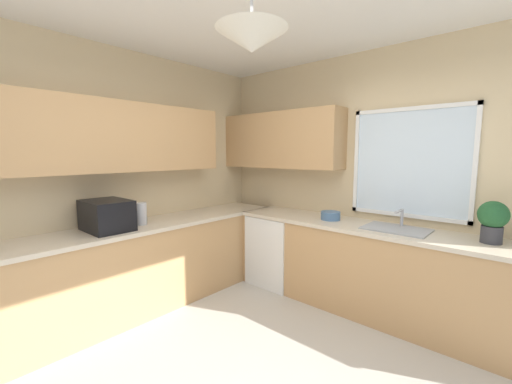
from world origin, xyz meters
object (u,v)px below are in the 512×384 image
at_px(kettle, 141,214).
at_px(sink_assembly, 396,229).
at_px(potted_plant, 493,219).
at_px(microwave, 107,215).
at_px(dishwasher, 278,249).
at_px(bowl, 331,216).

xyz_separation_m(kettle, sink_assembly, (2.04, 1.53, -0.10)).
relative_size(kettle, potted_plant, 0.66).
distance_m(microwave, potted_plant, 3.39).
distance_m(dishwasher, potted_plant, 2.25).
distance_m(sink_assembly, bowl, 0.70).
xyz_separation_m(kettle, potted_plant, (2.78, 1.57, 0.08)).
bearing_deg(dishwasher, microwave, -109.85).
xyz_separation_m(dishwasher, sink_assembly, (1.40, 0.04, 0.49)).
height_order(kettle, potted_plant, potted_plant).
xyz_separation_m(potted_plant, bowl, (-1.44, -0.05, -0.15)).
distance_m(sink_assembly, potted_plant, 0.76).
bearing_deg(potted_plant, dishwasher, -177.86).
relative_size(kettle, sink_assembly, 0.40).
distance_m(kettle, sink_assembly, 2.55).
relative_size(sink_assembly, potted_plant, 1.66).
distance_m(dishwasher, bowl, 0.87).
xyz_separation_m(dishwasher, microwave, (-0.66, -1.83, 0.62)).
xyz_separation_m(dishwasher, potted_plant, (2.14, 0.08, 0.67)).
distance_m(potted_plant, bowl, 1.45).
bearing_deg(bowl, microwave, -126.25).
relative_size(dishwasher, microwave, 1.79).
bearing_deg(potted_plant, bowl, -178.01).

